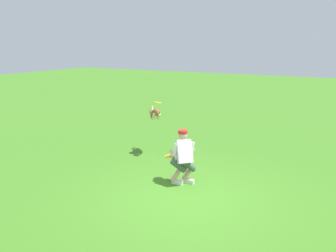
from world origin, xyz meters
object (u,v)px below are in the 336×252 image
(dog, at_px, (155,114))
(frisbee_flying, at_px, (157,103))
(frisbee_held, at_px, (170,156))
(person, at_px, (183,156))

(dog, bearing_deg, frisbee_flying, 14.39)
(frisbee_flying, bearing_deg, dog, -34.17)
(frisbee_held, bearing_deg, frisbee_flying, -50.95)
(person, bearing_deg, dog, 2.38)
(dog, xyz_separation_m, frisbee_flying, (-0.12, 0.08, 0.37))
(dog, distance_m, frisbee_held, 2.21)
(person, relative_size, frisbee_held, 5.20)
(dog, height_order, frisbee_held, dog)
(dog, height_order, frisbee_flying, frisbee_flying)
(person, xyz_separation_m, dog, (1.76, -1.68, 0.51))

